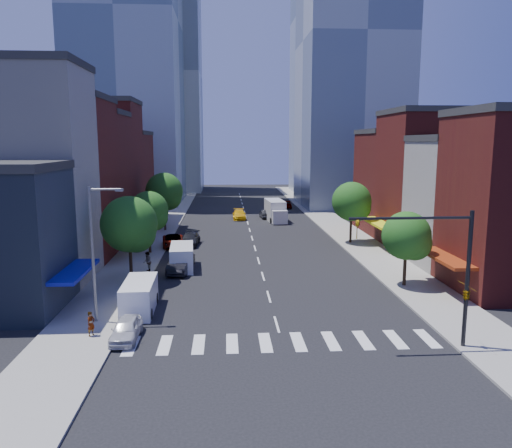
{
  "coord_description": "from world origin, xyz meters",
  "views": [
    {
      "loc": [
        -3.33,
        -31.36,
        11.94
      ],
      "look_at": [
        -0.71,
        10.69,
        5.0
      ],
      "focal_mm": 35.0,
      "sensor_mm": 36.0,
      "label": 1
    }
  ],
  "objects_px": {
    "parked_car_second": "(181,264)",
    "parked_car_rear": "(190,239)",
    "parked_car_front": "(126,329)",
    "parked_car_third": "(173,241)",
    "cargo_van_near": "(139,297)",
    "traffic_car_oncoming": "(265,214)",
    "box_truck": "(276,211)",
    "traffic_car_far": "(287,204)",
    "pedestrian_near": "(91,324)",
    "pedestrian_far": "(147,262)",
    "cargo_van_far": "(182,257)",
    "taxi": "(239,215)"
  },
  "relations": [
    {
      "from": "cargo_van_near",
      "to": "traffic_car_far",
      "type": "height_order",
      "value": "cargo_van_near"
    },
    {
      "from": "cargo_van_far",
      "to": "pedestrian_far",
      "type": "bearing_deg",
      "value": -156.29
    },
    {
      "from": "parked_car_second",
      "to": "cargo_van_far",
      "type": "height_order",
      "value": "cargo_van_far"
    },
    {
      "from": "parked_car_front",
      "to": "pedestrian_far",
      "type": "height_order",
      "value": "pedestrian_far"
    },
    {
      "from": "parked_car_front",
      "to": "parked_car_third",
      "type": "relative_size",
      "value": 0.76
    },
    {
      "from": "parked_car_rear",
      "to": "traffic_car_oncoming",
      "type": "bearing_deg",
      "value": 68.08
    },
    {
      "from": "traffic_car_oncoming",
      "to": "parked_car_front",
      "type": "bearing_deg",
      "value": 71.07
    },
    {
      "from": "parked_car_third",
      "to": "parked_car_rear",
      "type": "relative_size",
      "value": 1.03
    },
    {
      "from": "pedestrian_near",
      "to": "pedestrian_far",
      "type": "relative_size",
      "value": 0.81
    },
    {
      "from": "parked_car_front",
      "to": "parked_car_rear",
      "type": "xyz_separation_m",
      "value": [
        1.95,
        28.08,
        0.06
      ]
    },
    {
      "from": "parked_car_second",
      "to": "parked_car_rear",
      "type": "height_order",
      "value": "parked_car_second"
    },
    {
      "from": "parked_car_third",
      "to": "parked_car_second",
      "type": "bearing_deg",
      "value": -88.22
    },
    {
      "from": "parked_car_third",
      "to": "cargo_van_near",
      "type": "distance_m",
      "value": 22.12
    },
    {
      "from": "parked_car_second",
      "to": "parked_car_rear",
      "type": "bearing_deg",
      "value": 97.47
    },
    {
      "from": "parked_car_second",
      "to": "cargo_van_far",
      "type": "bearing_deg",
      "value": 97.05
    },
    {
      "from": "parked_car_third",
      "to": "parked_car_rear",
      "type": "xyz_separation_m",
      "value": [
        1.82,
        0.86,
        0.01
      ]
    },
    {
      "from": "parked_car_third",
      "to": "box_truck",
      "type": "bearing_deg",
      "value": 46.23
    },
    {
      "from": "parked_car_front",
      "to": "pedestrian_far",
      "type": "xyz_separation_m",
      "value": [
        -1.05,
        15.61,
        0.43
      ]
    },
    {
      "from": "parked_car_third",
      "to": "traffic_car_far",
      "type": "height_order",
      "value": "traffic_car_far"
    },
    {
      "from": "parked_car_second",
      "to": "traffic_car_oncoming",
      "type": "relative_size",
      "value": 1.24
    },
    {
      "from": "pedestrian_far",
      "to": "box_truck",
      "type": "bearing_deg",
      "value": 142.94
    },
    {
      "from": "parked_car_front",
      "to": "parked_car_rear",
      "type": "bearing_deg",
      "value": 86.7
    },
    {
      "from": "parked_car_rear",
      "to": "parked_car_third",
      "type": "bearing_deg",
      "value": -149.87
    },
    {
      "from": "taxi",
      "to": "parked_car_third",
      "type": "bearing_deg",
      "value": -111.8
    },
    {
      "from": "box_truck",
      "to": "traffic_car_far",
      "type": "bearing_deg",
      "value": 72.04
    },
    {
      "from": "traffic_car_oncoming",
      "to": "box_truck",
      "type": "distance_m",
      "value": 3.35
    },
    {
      "from": "traffic_car_far",
      "to": "pedestrian_near",
      "type": "height_order",
      "value": "pedestrian_near"
    },
    {
      "from": "parked_car_front",
      "to": "cargo_van_near",
      "type": "distance_m",
      "value": 5.12
    },
    {
      "from": "box_truck",
      "to": "parked_car_rear",
      "type": "bearing_deg",
      "value": -128.32
    },
    {
      "from": "parked_car_third",
      "to": "taxi",
      "type": "bearing_deg",
      "value": 61.08
    },
    {
      "from": "parked_car_third",
      "to": "box_truck",
      "type": "height_order",
      "value": "box_truck"
    },
    {
      "from": "parked_car_front",
      "to": "traffic_car_far",
      "type": "distance_m",
      "value": 63.15
    },
    {
      "from": "parked_car_rear",
      "to": "cargo_van_near",
      "type": "relative_size",
      "value": 0.95
    },
    {
      "from": "box_truck",
      "to": "pedestrian_far",
      "type": "bearing_deg",
      "value": -120.71
    },
    {
      "from": "pedestrian_far",
      "to": "traffic_car_far",
      "type": "bearing_deg",
      "value": 146.94
    },
    {
      "from": "parked_car_front",
      "to": "parked_car_second",
      "type": "height_order",
      "value": "parked_car_second"
    },
    {
      "from": "parked_car_front",
      "to": "parked_car_rear",
      "type": "height_order",
      "value": "parked_car_rear"
    },
    {
      "from": "parked_car_second",
      "to": "parked_car_third",
      "type": "distance_m",
      "value": 11.47
    },
    {
      "from": "traffic_car_far",
      "to": "pedestrian_far",
      "type": "xyz_separation_m",
      "value": [
        -18.42,
        -45.11,
        0.37
      ]
    },
    {
      "from": "traffic_car_oncoming",
      "to": "traffic_car_far",
      "type": "bearing_deg",
      "value": -117.03
    },
    {
      "from": "parked_car_front",
      "to": "pedestrian_near",
      "type": "bearing_deg",
      "value": 170.0
    },
    {
      "from": "pedestrian_near",
      "to": "cargo_van_near",
      "type": "bearing_deg",
      "value": 6.86
    },
    {
      "from": "parked_car_front",
      "to": "parked_car_second",
      "type": "relative_size",
      "value": 0.78
    },
    {
      "from": "parked_car_second",
      "to": "traffic_car_far",
      "type": "distance_m",
      "value": 47.39
    },
    {
      "from": "parked_car_third",
      "to": "taxi",
      "type": "relative_size",
      "value": 1.04
    },
    {
      "from": "parked_car_second",
      "to": "taxi",
      "type": "height_order",
      "value": "parked_car_second"
    },
    {
      "from": "pedestrian_near",
      "to": "cargo_van_far",
      "type": "bearing_deg",
      "value": 17.49
    },
    {
      "from": "parked_car_front",
      "to": "parked_car_third",
      "type": "bearing_deg",
      "value": 90.4
    },
    {
      "from": "parked_car_third",
      "to": "taxi",
      "type": "height_order",
      "value": "taxi"
    },
    {
      "from": "parked_car_third",
      "to": "traffic_car_far",
      "type": "distance_m",
      "value": 37.67
    }
  ]
}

